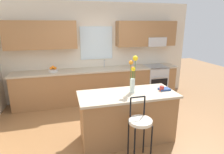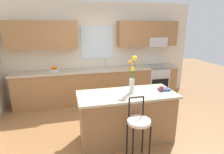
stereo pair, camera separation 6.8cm
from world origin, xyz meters
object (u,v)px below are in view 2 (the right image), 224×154
Objects in this scene: bar_stool_near at (139,124)px; cookbook at (164,89)px; kitchen_island at (126,117)px; flower_vase at (132,75)px; mug_ceramic at (161,89)px; fruit_bowl_oranges at (54,70)px; oven_range at (155,81)px.

bar_stool_near reaches higher than cookbook.
kitchen_island is 0.79m from flower_vase.
bar_stool_near is 11.58× the size of mug_ceramic.
kitchen_island is 0.87m from cookbook.
cookbook is 0.83× the size of fruit_bowl_oranges.
mug_ceramic is at bearing -2.69° from kitchen_island.
oven_range and kitchen_island have the same top height.
oven_range is at bearing 65.47° from mug_ceramic.
cookbook is at bearing -2.47° from flower_vase.
kitchen_island is 7.34× the size of fruit_bowl_oranges.
kitchen_island is at bearing -166.50° from flower_vase.
cookbook is at bearing 39.01° from bar_stool_near.
kitchen_island is 19.59× the size of mug_ceramic.
bar_stool_near reaches higher than kitchen_island.
bar_stool_near is 0.98m from cookbook.
cookbook is (0.72, -0.00, 0.47)m from kitchen_island.
cookbook is at bearing -113.13° from oven_range.
flower_vase reaches higher than fruit_bowl_oranges.
bar_stool_near is at bearing -121.50° from oven_range.
kitchen_island is at bearing 177.31° from mug_ceramic.
fruit_bowl_oranges reaches higher than cookbook.
bar_stool_near is 0.87m from flower_vase.
mug_ceramic is 0.08m from cookbook.
fruit_bowl_oranges is (-1.44, 1.97, -0.27)m from flower_vase.
mug_ceramic is (0.66, 0.56, 0.33)m from bar_stool_near.
bar_stool_near is (-0.00, -0.59, 0.17)m from kitchen_island.
cookbook is at bearing -43.94° from fruit_bowl_oranges.
flower_vase is at bearing -127.13° from oven_range.
kitchen_island is 1.69× the size of bar_stool_near.
flower_vase is (0.10, 0.61, 0.61)m from bar_stool_near.
flower_vase reaches higher than kitchen_island.
mug_ceramic is at bearing -5.52° from flower_vase.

